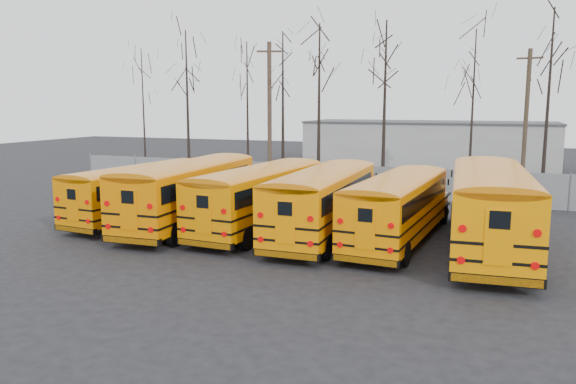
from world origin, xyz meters
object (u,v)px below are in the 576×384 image
at_px(bus_c, 261,192).
at_px(bus_d, 325,197).
at_px(bus_e, 399,203).
at_px(utility_pole_left, 270,111).
at_px(bus_f, 490,202).
at_px(utility_pole_right, 526,118).
at_px(bus_b, 191,188).
at_px(bus_a, 143,187).

relative_size(bus_c, bus_d, 0.99).
height_order(bus_e, utility_pole_left, utility_pole_left).
height_order(bus_e, bus_f, bus_f).
distance_m(bus_e, utility_pole_left, 19.69).
height_order(utility_pole_left, utility_pole_right, utility_pole_left).
xyz_separation_m(bus_e, utility_pole_left, (-12.17, 15.08, 3.49)).
bearing_deg(bus_b, utility_pole_left, 96.91).
bearing_deg(bus_c, bus_d, -1.01).
bearing_deg(bus_a, utility_pole_right, 51.10).
bearing_deg(bus_a, bus_b, -1.86).
distance_m(bus_b, bus_f, 13.22).
bearing_deg(bus_a, bus_d, 3.79).
xyz_separation_m(bus_c, utility_pole_right, (11.44, 18.39, 3.05)).
distance_m(bus_a, bus_f, 16.20).
height_order(bus_f, utility_pole_right, utility_pole_right).
relative_size(bus_e, utility_pole_left, 1.04).
relative_size(bus_a, bus_b, 0.89).
height_order(bus_a, utility_pole_right, utility_pole_right).
distance_m(bus_c, bus_d, 3.10).
xyz_separation_m(bus_a, utility_pole_left, (0.50, 14.96, 3.56)).
distance_m(bus_c, bus_e, 6.27).
height_order(bus_a, bus_d, bus_d).
bearing_deg(bus_f, bus_d, 175.47).
bearing_deg(utility_pole_left, bus_b, -100.11).
height_order(bus_c, bus_e, bus_c).
height_order(bus_a, bus_f, bus_f).
relative_size(bus_b, utility_pole_left, 1.12).
xyz_separation_m(bus_b, bus_e, (9.69, 0.26, -0.15)).
bearing_deg(bus_d, bus_b, -179.68).
xyz_separation_m(bus_c, bus_e, (6.26, -0.13, -0.06)).
distance_m(bus_f, utility_pole_right, 18.96).
bearing_deg(bus_a, utility_pole_left, 93.30).
xyz_separation_m(bus_b, utility_pole_left, (-2.48, 15.33, 3.35)).
relative_size(bus_d, bus_f, 0.89).
relative_size(bus_b, bus_e, 1.08).
xyz_separation_m(bus_c, bus_d, (3.09, -0.25, 0.03)).
xyz_separation_m(bus_b, bus_c, (3.43, 0.39, -0.09)).
relative_size(bus_a, bus_c, 0.94).
height_order(bus_b, bus_c, bus_b).
distance_m(bus_a, utility_pole_left, 15.39).
height_order(bus_b, bus_d, bus_b).
relative_size(bus_c, bus_e, 1.03).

